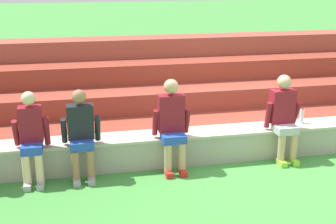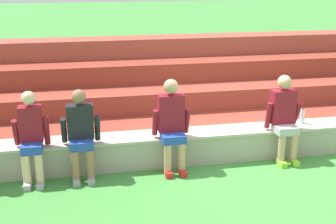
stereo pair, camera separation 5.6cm
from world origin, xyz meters
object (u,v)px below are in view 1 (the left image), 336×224
person_far_right (284,116)px  water_bottle_near_right (302,116)px  person_right_of_center (172,123)px  person_center (81,133)px  person_left_of_center (31,136)px

person_far_right → water_bottle_near_right: person_far_right is taller
person_right_of_center → person_center: bearing=-179.0°
person_left_of_center → person_right_of_center: (1.99, 0.01, 0.05)m
water_bottle_near_right → person_center: bearing=-175.1°
water_bottle_near_right → person_far_right: bearing=-149.2°
person_left_of_center → person_far_right: 3.76m
person_center → water_bottle_near_right: (3.54, 0.30, -0.09)m
water_bottle_near_right → person_left_of_center: bearing=-176.1°
person_left_of_center → person_center: 0.68m
person_center → water_bottle_near_right: 3.55m
person_center → person_right_of_center: bearing=1.0°
person_left_of_center → water_bottle_near_right: (4.21, 0.29, -0.08)m
water_bottle_near_right → person_right_of_center: bearing=-172.8°
person_left_of_center → person_right_of_center: bearing=0.3°
person_right_of_center → person_far_right: size_ratio=1.02×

